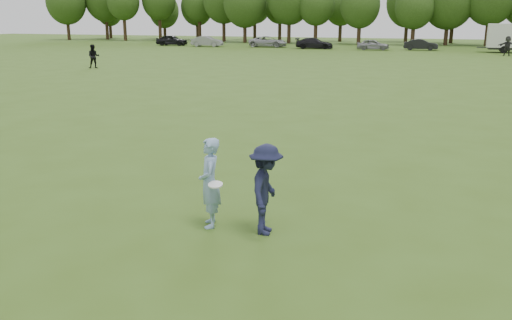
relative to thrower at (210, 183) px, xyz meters
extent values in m
plane|color=#395518|center=(-0.38, 0.30, -0.86)|extent=(200.00, 200.00, 0.00)
imported|color=#84A5CD|center=(0.00, 0.00, 0.00)|extent=(0.64, 0.74, 1.71)
imported|color=#181B35|center=(1.11, 0.02, -0.02)|extent=(0.77, 1.16, 1.68)
imported|color=black|center=(-22.54, 27.19, 0.06)|extent=(1.13, 1.07, 1.84)
imported|color=#292929|center=(9.01, 53.96, 0.16)|extent=(1.90, 0.65, 2.03)
imported|color=black|center=(-34.03, 60.81, -0.11)|extent=(4.55, 2.15, 1.50)
imported|color=gray|center=(-28.05, 59.80, -0.15)|extent=(4.42, 1.96, 1.41)
imported|color=#9C9CA0|center=(-19.86, 61.62, -0.14)|extent=(5.30, 2.74, 1.43)
imported|color=black|center=(-13.03, 59.82, -0.17)|extent=(4.92, 2.46, 1.37)
imported|color=gray|center=(-5.59, 59.51, -0.19)|extent=(4.02, 1.93, 1.32)
imported|color=black|center=(-0.07, 61.26, -0.19)|extent=(4.05, 1.47, 1.33)
cylinder|color=white|center=(0.23, -0.24, 0.06)|extent=(0.31, 0.30, 0.09)
cylinder|color=black|center=(9.02, 58.28, -0.46)|extent=(0.80, 0.25, 0.80)
cylinder|color=black|center=(9.02, 60.78, -0.46)|extent=(0.80, 0.25, 0.80)
cube|color=#333333|center=(6.82, 59.53, -0.31)|extent=(1.20, 0.15, 0.12)
cylinder|color=#332114|center=(-61.06, 72.50, 0.96)|extent=(0.56, 0.56, 3.63)
ellipsoid|color=#253C14|center=(-61.06, 72.50, 5.69)|extent=(6.88, 6.88, 7.91)
cylinder|color=#332114|center=(-55.89, 76.68, 1.21)|extent=(0.56, 0.56, 4.13)
cylinder|color=#332114|center=(-49.73, 73.07, 1.23)|extent=(0.56, 0.56, 4.18)
ellipsoid|color=#253C14|center=(-49.73, 73.07, 5.63)|extent=(5.42, 5.42, 6.23)
cylinder|color=#332114|center=(-44.86, 76.53, 1.27)|extent=(0.56, 0.56, 4.26)
ellipsoid|color=#253C14|center=(-44.86, 76.53, 5.86)|extent=(5.79, 5.79, 6.66)
cylinder|color=#332114|center=(-37.98, 78.09, 1.10)|extent=(0.56, 0.56, 3.91)
ellipsoid|color=#253C14|center=(-37.98, 78.09, 5.38)|extent=(5.47, 5.47, 6.29)
cylinder|color=#332114|center=(-32.67, 76.33, 1.06)|extent=(0.56, 0.56, 3.83)
ellipsoid|color=#253C14|center=(-32.67, 76.33, 5.85)|extent=(6.75, 6.75, 7.76)
cylinder|color=#332114|center=(-27.77, 73.37, 0.77)|extent=(0.56, 0.56, 3.25)
ellipsoid|color=#253C14|center=(-27.77, 73.37, 5.27)|extent=(6.76, 6.76, 7.78)
cylinder|color=#332114|center=(-20.61, 73.78, 1.00)|extent=(0.56, 0.56, 3.71)
cylinder|color=#332114|center=(-16.29, 73.39, 0.87)|extent=(0.56, 0.56, 3.46)
ellipsoid|color=#253C14|center=(-16.29, 73.39, 4.93)|extent=(5.49, 5.49, 6.31)
cylinder|color=#332114|center=(-9.70, 73.25, 0.71)|extent=(0.56, 0.56, 3.14)
ellipsoid|color=#253C14|center=(-9.70, 73.25, 4.74)|extent=(5.78, 5.78, 6.64)
cylinder|color=#332114|center=(-1.99, 72.99, 0.65)|extent=(0.56, 0.56, 3.01)
ellipsoid|color=#253C14|center=(-1.99, 72.99, 4.48)|extent=(5.46, 5.46, 6.28)
cylinder|color=#332114|center=(2.44, 75.38, 0.76)|extent=(0.56, 0.56, 3.23)
ellipsoid|color=#253C14|center=(2.44, 75.38, 5.47)|extent=(7.29, 7.29, 8.38)
cylinder|color=#332114|center=(7.86, 75.28, 1.03)|extent=(0.56, 0.56, 3.77)
cylinder|color=#332114|center=(-58.65, 81.71, 0.63)|extent=(0.56, 0.56, 2.97)
ellipsoid|color=#253C14|center=(-58.65, 81.71, 4.18)|extent=(4.85, 4.85, 5.58)
cylinder|color=#332114|center=(-47.49, 82.83, 0.51)|extent=(0.56, 0.56, 2.73)
ellipsoid|color=#253C14|center=(-47.49, 82.83, 4.19)|extent=(5.45, 5.45, 6.27)
cylinder|color=#332114|center=(-39.94, 81.24, 0.77)|extent=(0.56, 0.56, 3.25)
ellipsoid|color=#253C14|center=(-39.94, 81.24, 4.81)|extent=(5.68, 5.68, 6.53)
cylinder|color=#332114|center=(-30.10, 84.23, 0.95)|extent=(0.56, 0.56, 3.62)
ellipsoid|color=#253C14|center=(-30.10, 84.23, 5.23)|extent=(5.80, 5.80, 6.67)
cylinder|color=#332114|center=(-24.62, 81.69, 0.95)|extent=(0.56, 0.56, 3.61)
ellipsoid|color=#253C14|center=(-24.62, 81.69, 5.12)|extent=(5.58, 5.58, 6.42)
cylinder|color=#332114|center=(-14.32, 82.23, 0.79)|extent=(0.56, 0.56, 3.29)
ellipsoid|color=#253C14|center=(-14.32, 82.23, 4.69)|extent=(5.30, 5.30, 6.09)
cylinder|color=#332114|center=(-3.88, 83.70, 0.78)|extent=(0.56, 0.56, 3.28)
ellipsoid|color=#253C14|center=(-3.88, 83.70, 5.30)|extent=(6.78, 6.78, 7.79)
cylinder|color=#332114|center=(3.07, 82.15, 0.70)|extent=(0.56, 0.56, 3.11)
ellipsoid|color=#253C14|center=(3.07, 82.15, 4.53)|extent=(5.34, 5.34, 6.14)
camera|label=1|loc=(4.15, -8.82, 3.00)|focal=38.00mm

